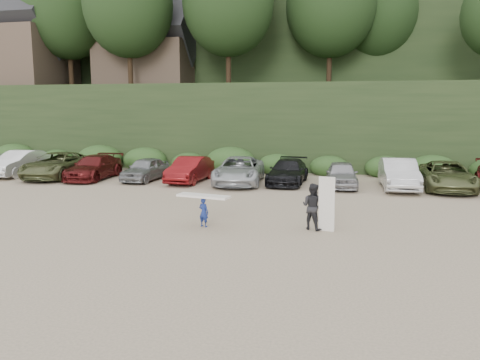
# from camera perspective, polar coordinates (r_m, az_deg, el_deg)

# --- Properties ---
(ground) EXTENTS (120.00, 120.00, 0.00)m
(ground) POSITION_cam_1_polar(r_m,az_deg,el_deg) (17.51, -5.10, -5.59)
(ground) COLOR tan
(ground) RESTS_ON ground
(hillside_backdrop) EXTENTS (90.00, 41.50, 28.00)m
(hillside_backdrop) POSITION_cam_1_polar(r_m,az_deg,el_deg) (52.82, 6.57, 16.27)
(hillside_backdrop) COLOR black
(hillside_backdrop) RESTS_ON ground
(parked_cars) EXTENTS (33.81, 6.21, 1.65)m
(parked_cars) POSITION_cam_1_polar(r_m,az_deg,el_deg) (27.26, -2.95, 1.27)
(parked_cars) COLOR #A6A7AB
(parked_cars) RESTS_ON ground
(child_surfer) EXTENTS (2.05, 0.92, 1.19)m
(child_surfer) POSITION_cam_1_polar(r_m,az_deg,el_deg) (17.20, -4.46, -3.07)
(child_surfer) COLOR navy
(child_surfer) RESTS_ON ground
(adult_surfer) EXTENTS (1.30, 0.93, 1.98)m
(adult_surfer) POSITION_cam_1_polar(r_m,az_deg,el_deg) (16.96, 8.99, -3.18)
(adult_surfer) COLOR black
(adult_surfer) RESTS_ON ground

